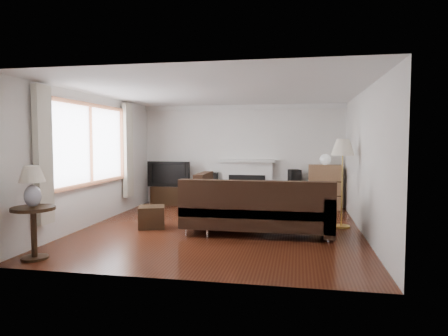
% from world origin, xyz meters
% --- Properties ---
extents(room, '(5.10, 5.60, 2.54)m').
position_xyz_m(room, '(0.00, 0.00, 1.25)').
color(room, '#471D0F').
rests_on(room, ground).
extents(window, '(0.12, 2.74, 1.54)m').
position_xyz_m(window, '(-2.45, -0.20, 1.55)').
color(window, '#965737').
rests_on(window, room).
extents(curtain_near, '(0.10, 0.35, 2.10)m').
position_xyz_m(curtain_near, '(-2.40, -1.72, 1.40)').
color(curtain_near, beige).
rests_on(curtain_near, room).
extents(curtain_far, '(0.10, 0.35, 2.10)m').
position_xyz_m(curtain_far, '(-2.40, 1.32, 1.40)').
color(curtain_far, beige).
rests_on(curtain_far, room).
extents(fireplace, '(1.40, 0.26, 1.15)m').
position_xyz_m(fireplace, '(0.15, 2.64, 0.57)').
color(fireplace, white).
rests_on(fireplace, room).
extents(tv_stand, '(0.93, 0.42, 0.47)m').
position_xyz_m(tv_stand, '(-1.79, 2.50, 0.23)').
color(tv_stand, black).
rests_on(tv_stand, ground).
extents(television, '(1.09, 0.14, 0.63)m').
position_xyz_m(television, '(-1.79, 2.50, 0.78)').
color(television, black).
rests_on(television, tv_stand).
extents(speaker_left, '(0.23, 0.28, 0.82)m').
position_xyz_m(speaker_left, '(-0.71, 2.55, 0.41)').
color(speaker_left, black).
rests_on(speaker_left, ground).
extents(speaker_right, '(0.34, 0.37, 0.93)m').
position_xyz_m(speaker_right, '(1.30, 2.53, 0.46)').
color(speaker_right, black).
rests_on(speaker_right, ground).
extents(bookshelf, '(0.76, 0.36, 1.05)m').
position_xyz_m(bookshelf, '(2.01, 2.53, 0.52)').
color(bookshelf, '#926644').
rests_on(bookshelf, ground).
extents(globe_lamp, '(0.25, 0.25, 0.25)m').
position_xyz_m(globe_lamp, '(2.01, 2.53, 1.17)').
color(globe_lamp, white).
rests_on(globe_lamp, bookshelf).
extents(sectional_sofa, '(2.79, 2.04, 0.90)m').
position_xyz_m(sectional_sofa, '(0.70, -0.27, 0.45)').
color(sectional_sofa, black).
rests_on(sectional_sofa, ground).
extents(coffee_table, '(1.24, 0.99, 0.43)m').
position_xyz_m(coffee_table, '(0.76, 1.18, 0.21)').
color(coffee_table, '#9B7A4A').
rests_on(coffee_table, ground).
extents(footstool, '(0.60, 0.60, 0.40)m').
position_xyz_m(footstool, '(-1.29, -0.15, 0.20)').
color(footstool, black).
rests_on(footstool, ground).
extents(floor_lamp, '(0.55, 0.55, 1.65)m').
position_xyz_m(floor_lamp, '(2.19, 0.53, 0.83)').
color(floor_lamp, gold).
rests_on(floor_lamp, ground).
extents(side_table, '(0.58, 0.58, 0.72)m').
position_xyz_m(side_table, '(-2.15, -2.33, 0.36)').
color(side_table, black).
rests_on(side_table, ground).
extents(table_lamp, '(0.34, 0.34, 0.55)m').
position_xyz_m(table_lamp, '(-2.15, -2.33, 1.00)').
color(table_lamp, silver).
rests_on(table_lamp, side_table).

